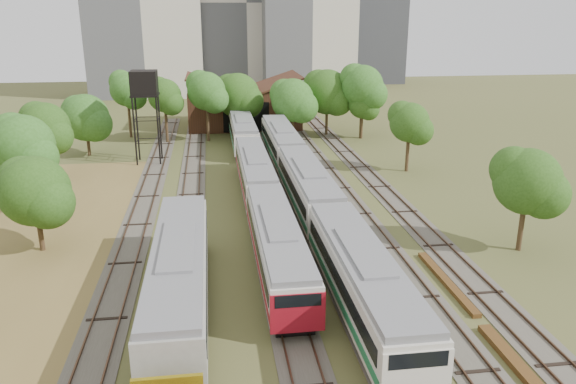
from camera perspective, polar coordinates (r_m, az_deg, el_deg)
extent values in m
plane|color=#475123|center=(30.35, 4.64, -14.28)|extent=(240.00, 240.00, 0.00)
cube|color=brown|center=(38.70, -25.62, -8.63)|extent=(14.00, 60.00, 0.04)
cube|color=#4C473D|center=(52.93, -14.15, -0.46)|extent=(2.60, 80.00, 0.06)
cube|color=#472D1E|center=(52.99, -14.93, -0.40)|extent=(0.08, 80.00, 0.14)
cube|color=#472D1E|center=(52.82, -13.39, -0.33)|extent=(0.08, 80.00, 0.14)
cube|color=#4C473D|center=(52.62, -9.83, -0.28)|extent=(2.60, 80.00, 0.06)
cube|color=#472D1E|center=(52.62, -10.61, -0.22)|extent=(0.08, 80.00, 0.14)
cube|color=#472D1E|center=(52.57, -9.05, -0.15)|extent=(0.08, 80.00, 0.14)
cube|color=#4C473D|center=(52.72, -3.30, 0.00)|extent=(2.60, 80.00, 0.06)
cube|color=#472D1E|center=(52.64, -4.08, 0.06)|extent=(0.08, 80.00, 0.14)
cube|color=#472D1E|center=(52.75, -2.53, 0.12)|extent=(0.08, 80.00, 0.14)
cube|color=#4C473D|center=(53.16, 1.00, 0.18)|extent=(2.60, 80.00, 0.06)
cube|color=#472D1E|center=(53.03, 0.23, 0.24)|extent=(0.08, 80.00, 0.14)
cube|color=#472D1E|center=(53.25, 1.76, 0.30)|extent=(0.08, 80.00, 0.14)
cube|color=#4C473D|center=(53.90, 5.20, 0.35)|extent=(2.60, 80.00, 0.06)
cube|color=#472D1E|center=(53.72, 4.46, 0.41)|extent=(0.08, 80.00, 0.14)
cube|color=#472D1E|center=(54.04, 5.95, 0.47)|extent=(0.08, 80.00, 0.14)
cube|color=#4C473D|center=(54.92, 9.27, 0.52)|extent=(2.60, 80.00, 0.06)
cube|color=#472D1E|center=(54.69, 8.56, 0.58)|extent=(0.08, 80.00, 0.14)
cube|color=#472D1E|center=(55.11, 9.99, 0.64)|extent=(0.08, 80.00, 0.14)
cube|color=black|center=(36.68, -1.07, -7.58)|extent=(2.09, 15.64, 0.76)
cube|color=beige|center=(36.04, -1.09, -5.34)|extent=(2.75, 17.00, 2.37)
cube|color=black|center=(35.92, -1.09, -4.92)|extent=(2.81, 15.64, 0.81)
cube|color=slate|center=(35.53, -1.10, -3.32)|extent=(2.53, 16.66, 0.34)
cube|color=maroon|center=(36.30, -1.08, -6.30)|extent=(2.81, 16.66, 0.43)
cube|color=maroon|center=(28.58, 0.99, -12.14)|extent=(2.79, 0.25, 2.13)
cube|color=black|center=(52.95, -3.34, 0.47)|extent=(2.09, 15.64, 0.76)
cube|color=beige|center=(52.51, -3.37, 2.10)|extent=(2.75, 17.00, 2.37)
cube|color=black|center=(52.43, -3.38, 2.40)|extent=(2.81, 15.64, 0.81)
cube|color=slate|center=(52.16, -3.40, 3.54)|extent=(2.53, 16.66, 0.34)
cube|color=maroon|center=(52.69, -3.36, 1.41)|extent=(2.81, 16.66, 0.43)
cube|color=black|center=(32.26, 7.42, -11.46)|extent=(2.24, 15.64, 0.82)
cube|color=beige|center=(31.48, 7.55, -8.78)|extent=(2.96, 17.00, 2.55)
cube|color=black|center=(31.34, 7.57, -8.28)|extent=(3.02, 15.64, 0.87)
cube|color=slate|center=(30.86, 7.65, -6.35)|extent=(2.72, 16.66, 0.37)
cube|color=#1A6A3C|center=(31.80, 7.49, -9.93)|extent=(3.02, 16.66, 0.46)
cube|color=beige|center=(24.66, 12.90, -17.64)|extent=(3.00, 0.25, 2.29)
cube|color=black|center=(47.90, 2.01, -1.35)|extent=(2.24, 15.64, 0.82)
cube|color=beige|center=(47.38, 2.03, 0.57)|extent=(2.96, 17.00, 2.55)
cube|color=black|center=(47.29, 2.04, 0.92)|extent=(3.02, 15.64, 0.87)
cube|color=slate|center=(46.97, 2.05, 2.27)|extent=(2.72, 16.66, 0.37)
cube|color=#1A6A3C|center=(47.60, 2.02, -0.25)|extent=(3.02, 16.66, 0.46)
cube|color=black|center=(64.51, -0.64, 3.68)|extent=(2.24, 15.64, 0.82)
cube|color=beige|center=(64.12, -0.65, 5.14)|extent=(2.96, 17.00, 2.55)
cube|color=black|center=(64.06, -0.65, 5.41)|extent=(3.02, 15.64, 0.87)
cube|color=slate|center=(63.82, -0.65, 6.42)|extent=(2.72, 16.66, 0.37)
cube|color=#1A6A3C|center=(64.28, -0.65, 4.52)|extent=(3.02, 16.66, 0.46)
cube|color=black|center=(70.79, -4.58, 4.88)|extent=(2.17, 14.72, 0.79)
cube|color=beige|center=(70.45, -4.61, 6.17)|extent=(2.86, 16.00, 2.46)
cube|color=black|center=(70.39, -4.61, 6.41)|extent=(2.92, 14.72, 0.84)
cube|color=slate|center=(70.18, -4.64, 7.30)|extent=(2.63, 15.68, 0.35)
cube|color=#1A6A3C|center=(70.59, -4.59, 5.62)|extent=(2.92, 15.68, 0.44)
cube|color=beige|center=(62.72, -4.16, 4.63)|extent=(2.90, 0.25, 2.22)
cube|color=black|center=(33.08, -10.81, -10.83)|extent=(2.31, 16.56, 0.84)
cube|color=gray|center=(32.30, -10.99, -8.13)|extent=(3.05, 18.00, 2.63)
cube|color=black|center=(32.16, -11.02, -7.62)|extent=(3.11, 16.56, 0.89)
cube|color=slate|center=(31.68, -11.15, -5.68)|extent=(2.80, 17.64, 0.38)
cylinder|color=black|center=(63.42, -15.31, 5.88)|extent=(0.19, 0.19, 7.45)
cylinder|color=black|center=(63.15, -13.04, 6.00)|extent=(0.19, 0.19, 7.45)
cylinder|color=black|center=(65.87, -15.06, 6.33)|extent=(0.19, 0.19, 7.45)
cylinder|color=black|center=(65.60, -12.87, 6.44)|extent=(0.19, 0.19, 7.45)
cube|color=black|center=(63.88, -14.33, 9.53)|extent=(2.93, 2.93, 0.20)
cube|color=black|center=(63.71, -14.42, 10.73)|extent=(2.79, 2.79, 2.51)
cube|color=brown|center=(36.62, 15.80, -8.77)|extent=(0.53, 8.45, 0.27)
cube|color=#3D2316|center=(84.27, -4.53, 8.58)|extent=(16.00, 11.00, 5.50)
cube|color=#3D2316|center=(83.67, -7.37, 10.75)|extent=(8.45, 11.55, 2.96)
cube|color=#3D2316|center=(84.14, -1.82, 10.92)|extent=(8.45, 11.55, 2.96)
cube|color=black|center=(79.00, -4.27, 7.57)|extent=(6.40, 0.15, 4.12)
cylinder|color=#382616|center=(43.01, -23.91, -3.32)|extent=(0.36, 0.36, 3.46)
sphere|color=#244913|center=(42.19, -24.36, 0.08)|extent=(4.85, 4.85, 4.85)
cylinder|color=#382616|center=(50.97, -24.80, 0.40)|extent=(0.36, 0.36, 4.62)
sphere|color=#244913|center=(50.13, -25.32, 4.30)|extent=(5.00, 5.00, 5.00)
cylinder|color=#382616|center=(60.57, -23.08, 3.00)|extent=(0.36, 0.36, 4.28)
sphere|color=#244913|center=(59.89, -23.46, 6.06)|extent=(4.82, 4.82, 4.82)
cylinder|color=#382616|center=(70.14, -19.64, 4.93)|extent=(0.36, 0.36, 3.53)
sphere|color=#244913|center=(69.64, -19.88, 7.12)|extent=(5.44, 5.44, 5.44)
cylinder|color=#382616|center=(78.90, -15.79, 7.19)|extent=(0.36, 0.36, 5.07)
sphere|color=#244913|center=(78.32, -16.03, 10.00)|extent=(4.54, 4.54, 4.54)
cylinder|color=#382616|center=(74.43, -12.25, 6.74)|extent=(0.36, 0.36, 4.78)
sphere|color=#244913|center=(73.84, -12.44, 9.55)|extent=(4.25, 4.25, 4.25)
cylinder|color=#382616|center=(74.47, -8.15, 7.10)|extent=(0.36, 0.36, 5.10)
sphere|color=#244913|center=(73.85, -8.29, 10.10)|extent=(4.93, 4.93, 4.93)
cylinder|color=#382616|center=(78.79, -5.08, 7.43)|extent=(0.36, 0.36, 4.16)
sphere|color=#244913|center=(78.28, -5.14, 9.75)|extent=(6.06, 6.06, 6.06)
cylinder|color=#382616|center=(74.56, 0.47, 6.89)|extent=(0.36, 0.36, 4.09)
sphere|color=#244913|center=(74.03, 0.48, 9.30)|extent=(5.63, 5.63, 5.63)
cylinder|color=#382616|center=(77.69, 3.94, 7.49)|extent=(0.36, 0.36, 4.62)
sphere|color=#244913|center=(77.14, 4.00, 10.10)|extent=(6.04, 6.04, 6.04)
cylinder|color=#382616|center=(76.12, 7.43, 7.48)|extent=(0.36, 0.36, 5.43)
sphere|color=#244913|center=(75.49, 7.56, 10.61)|extent=(5.50, 5.50, 5.50)
cylinder|color=#382616|center=(42.59, 22.64, -2.98)|extent=(0.36, 0.36, 3.99)
sphere|color=#244913|center=(41.67, 23.14, 1.00)|extent=(4.59, 4.59, 4.59)
cylinder|color=#382616|center=(60.58, 12.04, 3.97)|extent=(0.36, 0.36, 4.12)
sphere|color=#244913|center=(59.92, 12.24, 6.93)|extent=(4.13, 4.13, 4.13)
cylinder|color=#382616|center=(76.03, 7.48, 6.76)|extent=(0.36, 0.36, 3.60)
sphere|color=#244913|center=(75.56, 7.57, 8.83)|extent=(3.75, 3.75, 3.75)
cube|color=#B7AFA5|center=(125.34, -4.53, 18.56)|extent=(20.00, 18.00, 36.00)
cube|color=#393A40|center=(140.85, 8.93, 16.68)|extent=(12.00, 12.00, 28.00)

